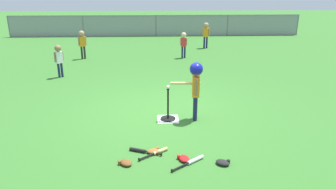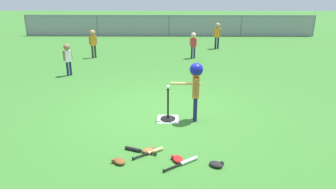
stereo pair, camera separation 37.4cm
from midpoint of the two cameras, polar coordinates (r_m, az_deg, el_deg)
name	(u,v)px [view 2 (the right image)]	position (r m, az deg, el deg)	size (l,w,h in m)	color
ground_plane	(162,111)	(6.96, 0.46, -3.14)	(60.00, 60.00, 0.00)	#336B28
home_plate	(168,119)	(6.57, 1.63, -4.52)	(0.44, 0.44, 0.01)	white
batting_tee	(168,114)	(6.53, 1.64, -3.69)	(0.32, 0.32, 0.67)	black
baseball_on_tee	(168,87)	(6.32, 1.69, 1.35)	(0.07, 0.07, 0.07)	white
batter_child	(196,80)	(6.27, 6.80, 2.62)	(0.64, 0.35, 1.22)	#191E4C
fielder_near_left	(193,42)	(12.11, 5.55, 9.57)	(0.29, 0.20, 0.99)	#191E4C
fielder_deep_center	(217,32)	(14.17, 9.78, 11.17)	(0.33, 0.22, 1.13)	#191E4C
fielder_deep_left	(68,55)	(10.04, -16.88, 6.88)	(0.23, 0.22, 1.00)	#191E4C
fielder_near_right	(93,40)	(12.41, -12.72, 9.70)	(0.29, 0.21, 1.08)	#262626
spare_bat_silver	(186,162)	(5.04, 5.41, -12.21)	(0.56, 0.44, 0.06)	silver
spare_bat_wood	(152,152)	(5.29, -0.89, -10.47)	(0.50, 0.39, 0.06)	#DBB266
spare_bat_black	(136,150)	(5.36, -3.83, -10.10)	(0.56, 0.27, 0.06)	black
glove_by_plate	(149,151)	(5.31, -1.46, -10.25)	(0.23, 0.19, 0.07)	brown
glove_near_bats	(216,164)	(5.03, 10.98, -12.46)	(0.27, 0.25, 0.07)	black
glove_tossed_aside	(178,159)	(5.09, 3.91, -11.71)	(0.21, 0.25, 0.07)	#B21919
glove_outfield_drop	(119,161)	(5.06, -6.78, -12.04)	(0.26, 0.27, 0.07)	brown
outfield_fence	(169,25)	(17.67, 0.79, 12.62)	(16.06, 0.06, 1.15)	slate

